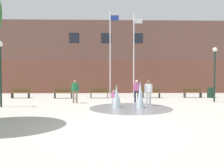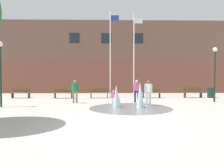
{
  "view_description": "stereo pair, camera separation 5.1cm",
  "coord_description": "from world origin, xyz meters",
  "px_view_note": "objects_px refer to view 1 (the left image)",
  "views": [
    {
      "loc": [
        0.04,
        -7.78,
        1.82
      ],
      "look_at": [
        0.43,
        7.79,
        1.3
      ],
      "focal_mm": 35.0,
      "sensor_mm": 36.0,
      "label": 1
    },
    {
      "loc": [
        0.1,
        -7.78,
        1.82
      ],
      "look_at": [
        0.43,
        7.79,
        1.3
      ],
      "focal_mm": 35.0,
      "sensor_mm": 36.0,
      "label": 2
    }
  ],
  "objects_px": {
    "adult_near_bench": "(148,91)",
    "lamp_post_left_lane": "(0,64)",
    "flagpole_right": "(134,53)",
    "trash_can": "(211,93)",
    "park_bench_far_left": "(21,92)",
    "teen_by_trashcan": "(75,90)",
    "park_bench_under_right_flagpole": "(151,92)",
    "park_bench_under_left_flagpole": "(99,92)",
    "adult_watching": "(137,89)",
    "park_bench_left_of_flagpoles": "(63,93)",
    "lamp_post_right_lane": "(215,66)",
    "flagpole_left": "(111,52)",
    "child_with_pink_shirt": "(114,97)",
    "park_bench_far_right": "(192,92)"
  },
  "relations": [
    {
      "from": "park_bench_left_of_flagpoles",
      "to": "flagpole_right",
      "type": "height_order",
      "value": "flagpole_right"
    },
    {
      "from": "park_bench_under_right_flagpole",
      "to": "trash_can",
      "type": "distance_m",
      "value": 5.17
    },
    {
      "from": "park_bench_under_left_flagpole",
      "to": "adult_watching",
      "type": "distance_m",
      "value": 4.38
    },
    {
      "from": "trash_can",
      "to": "adult_near_bench",
      "type": "bearing_deg",
      "value": -142.66
    },
    {
      "from": "park_bench_far_left",
      "to": "adult_near_bench",
      "type": "distance_m",
      "value": 11.17
    },
    {
      "from": "park_bench_under_right_flagpole",
      "to": "teen_by_trashcan",
      "type": "bearing_deg",
      "value": -149.45
    },
    {
      "from": "park_bench_under_right_flagpole",
      "to": "trash_can",
      "type": "xyz_separation_m",
      "value": [
        5.17,
        -0.01,
        -0.03
      ]
    },
    {
      "from": "park_bench_far_left",
      "to": "lamp_post_right_lane",
      "type": "bearing_deg",
      "value": -11.67
    },
    {
      "from": "adult_near_bench",
      "to": "adult_watching",
      "type": "height_order",
      "value": "same"
    },
    {
      "from": "park_bench_left_of_flagpoles",
      "to": "trash_can",
      "type": "distance_m",
      "value": 12.65
    },
    {
      "from": "park_bench_under_right_flagpole",
      "to": "child_with_pink_shirt",
      "type": "height_order",
      "value": "child_with_pink_shirt"
    },
    {
      "from": "lamp_post_right_lane",
      "to": "trash_can",
      "type": "distance_m",
      "value": 3.84
    },
    {
      "from": "adult_near_bench",
      "to": "flagpole_left",
      "type": "relative_size",
      "value": 0.21
    },
    {
      "from": "trash_can",
      "to": "lamp_post_right_lane",
      "type": "bearing_deg",
      "value": -111.35
    },
    {
      "from": "park_bench_under_left_flagpole",
      "to": "teen_by_trashcan",
      "type": "relative_size",
      "value": 1.01
    },
    {
      "from": "flagpole_left",
      "to": "park_bench_far_left",
      "type": "bearing_deg",
      "value": -177.02
    },
    {
      "from": "adult_watching",
      "to": "lamp_post_left_lane",
      "type": "bearing_deg",
      "value": -5.97
    },
    {
      "from": "teen_by_trashcan",
      "to": "adult_watching",
      "type": "height_order",
      "value": "same"
    },
    {
      "from": "teen_by_trashcan",
      "to": "adult_near_bench",
      "type": "height_order",
      "value": "same"
    },
    {
      "from": "flagpole_right",
      "to": "lamp_post_left_lane",
      "type": "bearing_deg",
      "value": -145.99
    },
    {
      "from": "flagpole_right",
      "to": "lamp_post_right_lane",
      "type": "xyz_separation_m",
      "value": [
        5.41,
        -3.53,
        -1.33
      ]
    },
    {
      "from": "park_bench_far_right",
      "to": "flagpole_right",
      "type": "xyz_separation_m",
      "value": [
        -5.05,
        0.4,
        3.43
      ]
    },
    {
      "from": "teen_by_trashcan",
      "to": "flagpole_right",
      "type": "bearing_deg",
      "value": 6.84
    },
    {
      "from": "flagpole_right",
      "to": "trash_can",
      "type": "height_order",
      "value": "flagpole_right"
    },
    {
      "from": "teen_by_trashcan",
      "to": "adult_near_bench",
      "type": "xyz_separation_m",
      "value": [
        4.84,
        -1.3,
        0.0
      ]
    },
    {
      "from": "adult_near_bench",
      "to": "flagpole_right",
      "type": "distance_m",
      "value": 6.15
    },
    {
      "from": "adult_near_bench",
      "to": "lamp_post_left_lane",
      "type": "height_order",
      "value": "lamp_post_left_lane"
    },
    {
      "from": "park_bench_far_left",
      "to": "park_bench_far_right",
      "type": "bearing_deg",
      "value": 0.01
    },
    {
      "from": "park_bench_under_right_flagpole",
      "to": "lamp_post_right_lane",
      "type": "xyz_separation_m",
      "value": [
        4.0,
        -3.0,
        2.09
      ]
    },
    {
      "from": "park_bench_far_left",
      "to": "adult_watching",
      "type": "xyz_separation_m",
      "value": [
        9.45,
        -3.46,
        0.45
      ]
    },
    {
      "from": "park_bench_under_left_flagpole",
      "to": "teen_by_trashcan",
      "type": "height_order",
      "value": "teen_by_trashcan"
    },
    {
      "from": "park_bench_left_of_flagpoles",
      "to": "park_bench_far_right",
      "type": "distance_m",
      "value": 11.13
    },
    {
      "from": "child_with_pink_shirt",
      "to": "lamp_post_left_lane",
      "type": "xyz_separation_m",
      "value": [
        -6.8,
        -0.29,
        1.99
      ]
    },
    {
      "from": "adult_watching",
      "to": "child_with_pink_shirt",
      "type": "bearing_deg",
      "value": 26.98
    },
    {
      "from": "teen_by_trashcan",
      "to": "adult_near_bench",
      "type": "distance_m",
      "value": 5.02
    },
    {
      "from": "park_bench_far_left",
      "to": "lamp_post_left_lane",
      "type": "xyz_separation_m",
      "value": [
        0.97,
        -5.52,
        2.09
      ]
    },
    {
      "from": "lamp_post_left_lane",
      "to": "teen_by_trashcan",
      "type": "bearing_deg",
      "value": 23.8
    },
    {
      "from": "park_bench_under_right_flagpole",
      "to": "park_bench_left_of_flagpoles",
      "type": "bearing_deg",
      "value": -179.12
    },
    {
      "from": "lamp_post_left_lane",
      "to": "child_with_pink_shirt",
      "type": "bearing_deg",
      "value": 2.42
    },
    {
      "from": "park_bench_left_of_flagpoles",
      "to": "park_bench_under_right_flagpole",
      "type": "xyz_separation_m",
      "value": [
        7.48,
        0.11,
        0.0
      ]
    },
    {
      "from": "park_bench_under_left_flagpole",
      "to": "park_bench_far_left",
      "type": "bearing_deg",
      "value": 179.29
    },
    {
      "from": "park_bench_far_left",
      "to": "lamp_post_left_lane",
      "type": "distance_m",
      "value": 5.98
    },
    {
      "from": "adult_watching",
      "to": "trash_can",
      "type": "height_order",
      "value": "adult_watching"
    },
    {
      "from": "park_bench_far_right",
      "to": "teen_by_trashcan",
      "type": "relative_size",
      "value": 1.01
    },
    {
      "from": "flagpole_right",
      "to": "trash_can",
      "type": "distance_m",
      "value": 7.45
    },
    {
      "from": "park_bench_left_of_flagpoles",
      "to": "adult_watching",
      "type": "bearing_deg",
      "value": -29.05
    },
    {
      "from": "park_bench_far_right",
      "to": "adult_watching",
      "type": "bearing_deg",
      "value": -147.11
    },
    {
      "from": "teen_by_trashcan",
      "to": "child_with_pink_shirt",
      "type": "relative_size",
      "value": 1.61
    },
    {
      "from": "child_with_pink_shirt",
      "to": "adult_near_bench",
      "type": "height_order",
      "value": "adult_near_bench"
    },
    {
      "from": "park_bench_far_left",
      "to": "teen_by_trashcan",
      "type": "bearing_deg",
      "value": -35.55
    }
  ]
}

